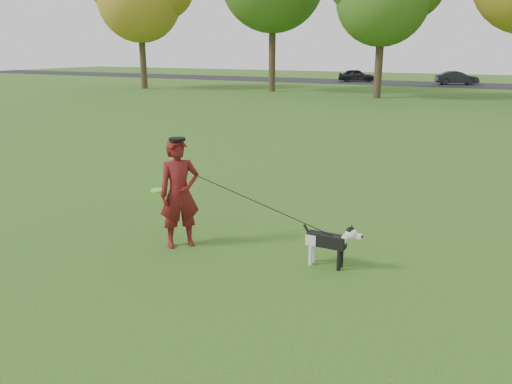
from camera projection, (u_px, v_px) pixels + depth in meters
The scene contains 7 objects.
ground at pixel (238, 248), 7.89m from camera, with size 120.00×120.00×0.00m, color #285116.
road at pixel (465, 85), 42.19m from camera, with size 120.00×7.00×0.02m, color black.
man at pixel (180, 194), 7.74m from camera, with size 0.63×0.41×1.73m, color #550C17.
dog at pixel (331, 240), 7.09m from camera, with size 0.89×0.18×0.67m.
car_left at pixel (357, 75), 46.10m from camera, with size 1.35×3.36×1.15m, color black.
car_mid at pixel (457, 78), 42.34m from camera, with size 1.20×3.44×1.13m, color black.
man_held_items at pixel (267, 206), 7.22m from camera, with size 2.96×0.51×1.29m.
Camera 1 is at (3.55, -6.42, 3.04)m, focal length 35.00 mm.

